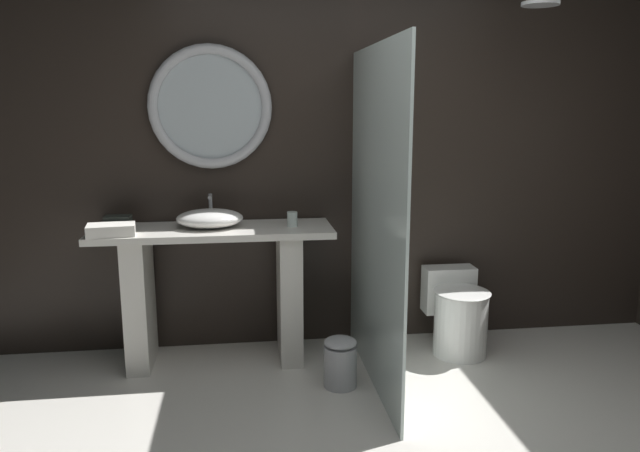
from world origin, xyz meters
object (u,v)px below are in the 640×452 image
Objects in this scene: round_wall_mirror at (210,107)px; waste_bin at (340,362)px; tumbler_cup at (292,219)px; folded_hand_towel at (111,230)px; tissue_box at (118,223)px; toilet at (458,314)px; rain_shower_head at (541,0)px; vessel_sink at (210,218)px.

round_wall_mirror is 1.78m from waste_bin.
tumbler_cup reaches higher than folded_hand_towel.
tissue_box is 0.58× the size of folded_hand_towel.
tissue_box reaches higher than toilet.
toilet is at bearing 154.48° from rain_shower_head.
vessel_sink is at bearing 16.70° from folded_hand_towel.
tumbler_cup is 0.12× the size of round_wall_mirror.
waste_bin is at bearing -168.47° from rain_shower_head.
tumbler_cup is 0.93m from waste_bin.
rain_shower_head is 2.42m from waste_bin.
round_wall_mirror is at bearing 169.88° from toilet.
rain_shower_head reaches higher than folded_hand_towel.
vessel_sink is at bearing 177.06° from toilet.
round_wall_mirror is at bearing 153.64° from tumbler_cup.
rain_shower_head is at bearing 11.53° from waste_bin.
vessel_sink reaches higher than toilet.
vessel_sink is 0.59m from folded_hand_towel.
rain_shower_head is (1.96, -0.25, 1.30)m from vessel_sink.
toilet is (2.17, -0.09, -0.66)m from tissue_box.
toilet is 1.77× the size of waste_bin.
vessel_sink is at bearing -95.36° from round_wall_mirror.
toilet is (1.61, -0.08, -0.67)m from vessel_sink.
round_wall_mirror is at bearing 84.64° from vessel_sink.
toilet is at bearing -2.27° from tissue_box.
toilet is 1.98× the size of folded_hand_towel.
vessel_sink is at bearing -0.33° from tissue_box.
tissue_box is at bearing 174.26° from rain_shower_head.
round_wall_mirror is at bearing 32.47° from folded_hand_towel.
round_wall_mirror is (0.02, 0.20, 0.68)m from vessel_sink.
tissue_box is (-1.07, 0.05, -0.00)m from tumbler_cup.
tumbler_cup is 1.28m from toilet.
folded_hand_towel is (-2.17, -0.09, 0.65)m from toilet.
tissue_box is at bearing 159.01° from waste_bin.
vessel_sink is 0.53× the size of round_wall_mirror.
tissue_box is at bearing -160.94° from round_wall_mirror.
vessel_sink is 0.51m from tumbler_cup.
rain_shower_head reaches higher than toilet.
rain_shower_head is 0.56× the size of toilet.
tissue_box is at bearing 179.67° from vessel_sink.
folded_hand_towel is at bearing -92.65° from tissue_box.
toilet is at bearing -2.94° from vessel_sink.
folded_hand_towel is (-1.08, -0.13, -0.01)m from tumbler_cup.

